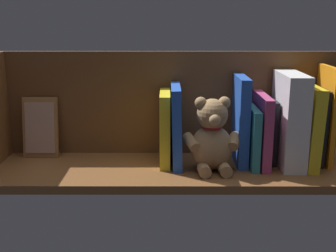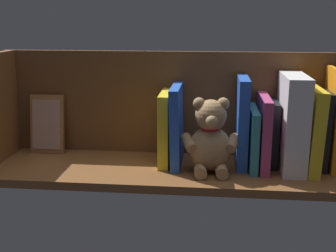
{
  "view_description": "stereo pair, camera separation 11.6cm",
  "coord_description": "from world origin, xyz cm",
  "px_view_note": "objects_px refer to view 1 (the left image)",
  "views": [
    {
      "loc": [
        -0.19,
        112.48,
        40.08
      ],
      "look_at": [
        0.0,
        0.0,
        11.27
      ],
      "focal_mm": 46.55,
      "sensor_mm": 36.0,
      "label": 1
    },
    {
      "loc": [
        -11.77,
        111.86,
        40.08
      ],
      "look_at": [
        0.0,
        0.0,
        11.27
      ],
      "focal_mm": 46.55,
      "sensor_mm": 36.0,
      "label": 2
    }
  ],
  "objects_px": {
    "teddy_bear": "(211,138)",
    "book_0": "(325,115)",
    "dictionary_thick_white": "(289,120)",
    "picture_frame_leaning": "(40,127)"
  },
  "relations": [
    {
      "from": "dictionary_thick_white",
      "to": "book_0",
      "type": "bearing_deg",
      "value": -168.45
    },
    {
      "from": "picture_frame_leaning",
      "to": "dictionary_thick_white",
      "type": "bearing_deg",
      "value": 174.3
    },
    {
      "from": "book_0",
      "to": "dictionary_thick_white",
      "type": "relative_size",
      "value": 1.07
    },
    {
      "from": "teddy_bear",
      "to": "picture_frame_leaning",
      "type": "relative_size",
      "value": 1.13
    },
    {
      "from": "book_0",
      "to": "picture_frame_leaning",
      "type": "distance_m",
      "value": 0.8
    },
    {
      "from": "book_0",
      "to": "picture_frame_leaning",
      "type": "bearing_deg",
      "value": -3.45
    },
    {
      "from": "picture_frame_leaning",
      "to": "book_0",
      "type": "bearing_deg",
      "value": 176.55
    },
    {
      "from": "teddy_bear",
      "to": "book_0",
      "type": "bearing_deg",
      "value": -172.54
    },
    {
      "from": "dictionary_thick_white",
      "to": "teddy_bear",
      "type": "height_order",
      "value": "dictionary_thick_white"
    },
    {
      "from": "book_0",
      "to": "teddy_bear",
      "type": "distance_m",
      "value": 0.33
    }
  ]
}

